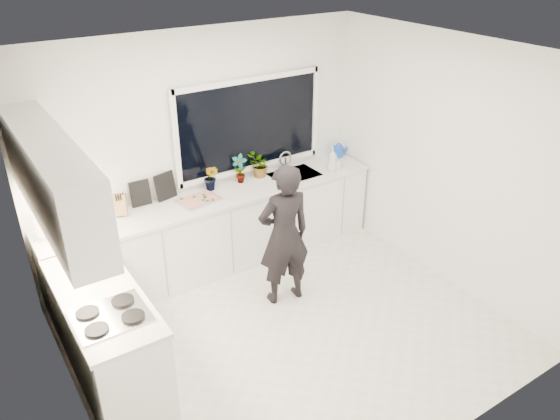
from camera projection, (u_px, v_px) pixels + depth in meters
floor at (290, 331)px, 5.47m from camera, size 4.00×3.50×0.02m
wall_back at (203, 151)px, 6.14m from camera, size 4.00×0.02×2.70m
wall_left at (57, 285)px, 3.86m from camera, size 0.02×3.50×2.70m
wall_right at (446, 163)px, 5.82m from camera, size 0.02×3.50×2.70m
ceiling at (293, 56)px, 4.21m from camera, size 4.00×3.50×0.02m
window at (250, 125)px, 6.31m from camera, size 1.80×0.02×1.00m
base_cabinets_back at (220, 232)px, 6.33m from camera, size 3.92×0.58×0.88m
base_cabinets_left at (108, 339)px, 4.70m from camera, size 0.58×1.60×0.88m
countertop_back at (218, 197)px, 6.11m from camera, size 3.94×0.62×0.04m
countertop_left at (100, 296)px, 4.49m from camera, size 0.62×1.60×0.04m
upper_cabinets at (52, 179)px, 4.25m from camera, size 0.34×2.10×0.70m
sink at (294, 178)px, 6.64m from camera, size 0.58×0.42×0.14m
faucet at (285, 161)px, 6.72m from camera, size 0.03×0.03×0.22m
stovetop at (110, 316)px, 4.21m from camera, size 0.56×0.48×0.03m
person at (284, 235)px, 5.59m from camera, size 0.62×0.45×1.57m
pizza_tray at (199, 200)px, 5.96m from camera, size 0.46×0.37×0.03m
pizza at (199, 199)px, 5.95m from camera, size 0.42×0.33×0.01m
watering_can at (338, 152)px, 7.10m from camera, size 0.17×0.17×0.13m
paper_towel_roll at (40, 226)px, 5.22m from camera, size 0.12×0.12×0.26m
knife_block at (120, 205)px, 5.65m from camera, size 0.16×0.15×0.22m
utensil_crock at (90, 258)px, 4.81m from camera, size 0.15×0.15×0.16m
picture_frame_large at (140, 193)px, 5.83m from camera, size 0.22×0.02×0.28m
picture_frame_small at (165, 186)px, 5.97m from camera, size 0.25×0.08×0.30m
herb_plants at (246, 168)px, 6.38m from camera, size 0.93×0.34×0.34m
soap_bottles at (333, 160)px, 6.68m from camera, size 0.19×0.15×0.29m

